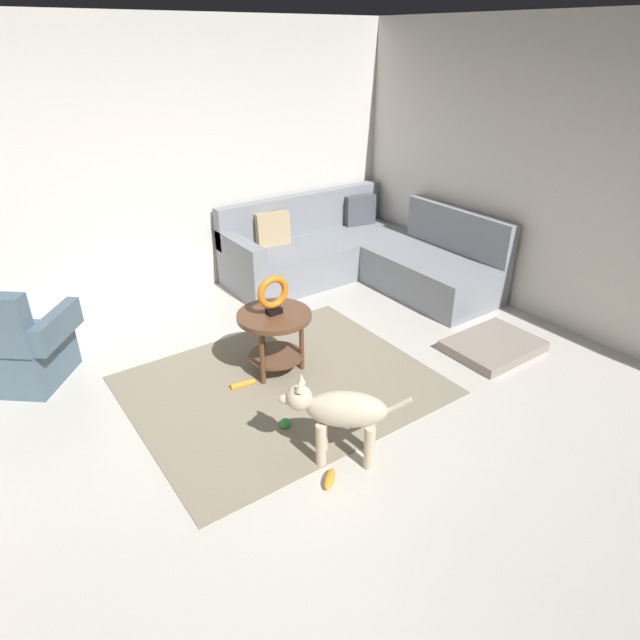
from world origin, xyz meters
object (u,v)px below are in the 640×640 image
torus_sculpture (273,294)px  dog_toy_ball (285,423)px  dog_toy_rope (243,384)px  dog_bed_mat (493,346)px  side_table (275,327)px  armchair (17,348)px  dog_toy_bone (330,479)px  sectional_couch (358,256)px  dog (340,412)px

torus_sculpture → dog_toy_ball: size_ratio=4.13×
torus_sculpture → dog_toy_rope: bearing=-172.2°
dog_bed_mat → side_table: bearing=154.5°
armchair → dog_toy_rope: 1.80m
side_table → dog_toy_ball: size_ratio=7.60×
side_table → dog_toy_bone: (-0.40, -1.30, -0.39)m
sectional_couch → armchair: bearing=-178.8°
dog_toy_ball → dog_toy_rope: dog_toy_ball is taller
sectional_couch → dog: 3.00m
sectional_couch → dog_toy_ball: 2.77m
sectional_couch → dog_toy_bone: sectional_couch is taller
dog_toy_rope → dog_toy_ball: bearing=-89.7°
armchair → dog: 2.67m
dog_toy_ball → dog_toy_bone: (-0.06, -0.62, -0.01)m
torus_sculpture → dog_bed_mat: bearing=-25.5°
armchair → dog_toy_rope: size_ratio=5.01×
sectional_couch → dog: (-1.98, -2.26, 0.09)m
dog_bed_mat → dog_toy_bone: (-2.15, -0.46, -0.01)m
armchair → dog_toy_bone: size_ratio=5.55×
side_table → torus_sculpture: torus_sculpture is taller
side_table → dog_toy_ball: bearing=-116.6°
torus_sculpture → armchair: bearing=149.5°
dog_toy_bone → torus_sculpture: bearing=72.9°
side_table → dog_toy_rope: side_table is taller
torus_sculpture → dog: (-0.22, -1.15, -0.33)m
dog_toy_rope → dog_toy_bone: (-0.05, -1.25, 0.00)m
dog_toy_rope → dog_toy_bone: 1.25m
dog → dog_toy_ball: 0.59m
armchair → side_table: size_ratio=1.66×
dog_bed_mat → dog_toy_rope: dog_bed_mat is taller
sectional_couch → torus_sculpture: 2.12m
dog_toy_bone → dog_bed_mat: bearing=12.1°
armchair → dog_toy_bone: bearing=-19.8°
sectional_couch → side_table: (-1.76, -1.10, 0.13)m
dog_toy_ball → dog: bearing=-75.2°
side_table → dog: size_ratio=0.88×
side_table → dog_toy_rope: bearing=-172.2°
torus_sculpture → dog_toy_bone: size_ratio=1.81×
dog_bed_mat → dog_toy_rope: 2.24m
dog_bed_mat → dog_toy_bone: bearing=-167.9°
sectional_couch → torus_sculpture: sectional_couch is taller
armchair → dog_toy_bone: (1.35, -2.33, -0.29)m
sectional_couch → dog_toy_bone: (-2.16, -2.40, -0.26)m
dog_toy_ball → dog_toy_rope: size_ratio=0.40×
side_table → dog: dog is taller
dog_toy_ball → dog_toy_bone: bearing=-95.3°
side_table → sectional_couch: bearing=32.1°
armchair → dog_toy_bone: 2.71m
armchair → side_table: 2.03m
armchair → dog_bed_mat: 3.98m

